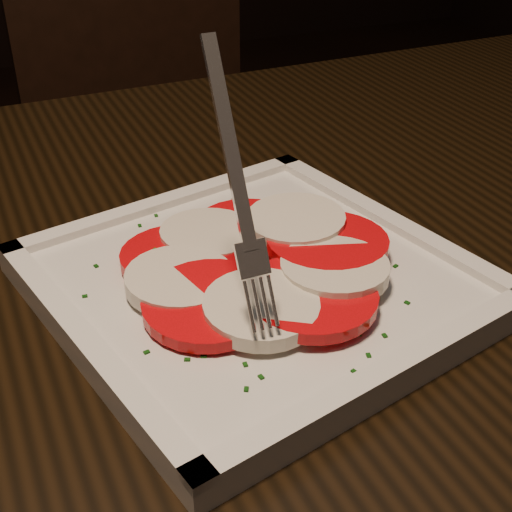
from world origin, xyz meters
The scene contains 5 objects.
table centered at (0.09, -0.06, 0.65)m, with size 1.22×0.84×0.75m.
chair centered at (0.14, 0.72, 0.53)m, with size 0.43×0.43×0.93m.
plate centered at (0.00, -0.11, 0.76)m, with size 0.26×0.26×0.01m, color silver.
caprese_salad centered at (0.00, -0.11, 0.77)m, with size 0.21×0.22×0.02m.
fork centered at (-0.03, -0.14, 0.86)m, with size 0.03×0.08×0.14m, color white, non-canonical shape.
Camera 1 is at (-0.15, -0.47, 1.03)m, focal length 50.00 mm.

